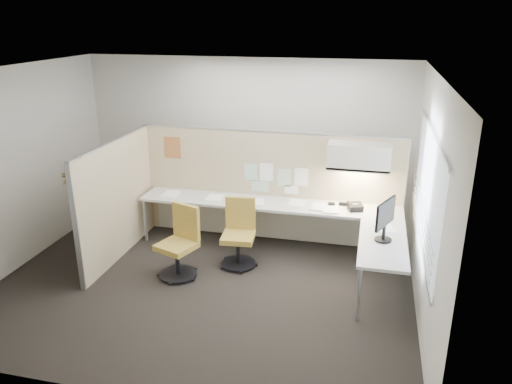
% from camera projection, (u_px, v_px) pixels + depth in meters
% --- Properties ---
extents(floor, '(5.50, 4.50, 0.01)m').
position_uv_depth(floor, '(206.00, 281.00, 6.82)').
color(floor, black).
rests_on(floor, ground).
extents(ceiling, '(5.50, 4.50, 0.01)m').
position_uv_depth(ceiling, '(198.00, 71.00, 5.88)').
color(ceiling, white).
rests_on(ceiling, wall_back).
extents(wall_back, '(5.50, 0.02, 2.80)m').
position_uv_depth(wall_back, '(246.00, 142.00, 8.41)').
color(wall_back, beige).
rests_on(wall_back, ground).
extents(wall_front, '(5.50, 0.02, 2.80)m').
position_uv_depth(wall_front, '(116.00, 266.00, 4.29)').
color(wall_front, beige).
rests_on(wall_front, ground).
extents(wall_left, '(0.02, 4.50, 2.80)m').
position_uv_depth(wall_left, '(15.00, 169.00, 6.95)').
color(wall_left, beige).
rests_on(wall_left, ground).
extents(wall_right, '(0.02, 4.50, 2.80)m').
position_uv_depth(wall_right, '(428.00, 202.00, 5.75)').
color(wall_right, beige).
rests_on(wall_right, ground).
extents(window_pane, '(0.01, 2.80, 1.30)m').
position_uv_depth(window_pane, '(427.00, 189.00, 5.71)').
color(window_pane, '#95A0AD').
rests_on(window_pane, wall_right).
extents(partition_back, '(4.10, 0.06, 1.75)m').
position_uv_depth(partition_back, '(270.00, 186.00, 7.87)').
color(partition_back, tan).
rests_on(partition_back, floor).
extents(partition_left, '(0.06, 2.20, 1.75)m').
position_uv_depth(partition_left, '(118.00, 200.00, 7.31)').
color(partition_left, tan).
rests_on(partition_left, floor).
extents(desk, '(4.00, 2.07, 0.73)m').
position_uv_depth(desk, '(288.00, 216.00, 7.45)').
color(desk, beige).
rests_on(desk, floor).
extents(overhead_bin, '(0.90, 0.36, 0.38)m').
position_uv_depth(overhead_bin, '(359.00, 156.00, 7.17)').
color(overhead_bin, beige).
rests_on(overhead_bin, partition_back).
extents(task_light_strip, '(0.60, 0.06, 0.02)m').
position_uv_depth(task_light_strip, '(358.00, 170.00, 7.24)').
color(task_light_strip, '#FFEABF').
rests_on(task_light_strip, overhead_bin).
extents(pinned_papers, '(1.01, 0.00, 0.47)m').
position_uv_depth(pinned_papers, '(274.00, 178.00, 7.77)').
color(pinned_papers, '#8CBF8C').
rests_on(pinned_papers, partition_back).
extents(poster, '(0.28, 0.00, 0.35)m').
position_uv_depth(poster, '(172.00, 148.00, 8.01)').
color(poster, orange).
rests_on(poster, partition_back).
extents(chair_left, '(0.59, 0.61, 0.99)m').
position_uv_depth(chair_left, '(180.00, 244.00, 6.85)').
color(chair_left, black).
rests_on(chair_left, floor).
extents(chair_right, '(0.51, 0.52, 0.96)m').
position_uv_depth(chair_right, '(239.00, 235.00, 7.16)').
color(chair_right, black).
rests_on(chair_right, floor).
extents(monitor, '(0.24, 0.48, 0.54)m').
position_uv_depth(monitor, '(385.00, 218.00, 6.22)').
color(monitor, black).
rests_on(monitor, desk).
extents(phone, '(0.26, 0.25, 0.12)m').
position_uv_depth(phone, '(355.00, 207.00, 7.29)').
color(phone, black).
rests_on(phone, desk).
extents(stapler, '(0.14, 0.04, 0.05)m').
position_uv_depth(stapler, '(344.00, 204.00, 7.48)').
color(stapler, black).
rests_on(stapler, desk).
extents(tape_dispenser, '(0.10, 0.07, 0.06)m').
position_uv_depth(tape_dispenser, '(332.00, 205.00, 7.45)').
color(tape_dispenser, black).
rests_on(tape_dispenser, desk).
extents(coat_hook, '(0.18, 0.44, 1.32)m').
position_uv_depth(coat_hook, '(73.00, 183.00, 6.31)').
color(coat_hook, silver).
rests_on(coat_hook, partition_left).
extents(paper_stack_0, '(0.24, 0.31, 0.03)m').
position_uv_depth(paper_stack_0, '(171.00, 194.00, 7.93)').
color(paper_stack_0, white).
rests_on(paper_stack_0, desk).
extents(paper_stack_1, '(0.24, 0.30, 0.02)m').
position_uv_depth(paper_stack_1, '(215.00, 198.00, 7.77)').
color(paper_stack_1, white).
rests_on(paper_stack_1, desk).
extents(paper_stack_2, '(0.29, 0.34, 0.04)m').
position_uv_depth(paper_stack_2, '(256.00, 203.00, 7.54)').
color(paper_stack_2, white).
rests_on(paper_stack_2, desk).
extents(paper_stack_3, '(0.26, 0.32, 0.01)m').
position_uv_depth(paper_stack_3, '(296.00, 203.00, 7.57)').
color(paper_stack_3, white).
rests_on(paper_stack_3, desk).
extents(paper_stack_4, '(0.27, 0.33, 0.02)m').
position_uv_depth(paper_stack_4, '(330.00, 210.00, 7.30)').
color(paper_stack_4, white).
rests_on(paper_stack_4, desk).
extents(paper_stack_5, '(0.32, 0.36, 0.02)m').
position_uv_depth(paper_stack_5, '(385.00, 228.00, 6.67)').
color(paper_stack_5, white).
rests_on(paper_stack_5, desk).
extents(paper_stack_6, '(0.26, 0.32, 0.02)m').
position_uv_depth(paper_stack_6, '(319.00, 207.00, 7.40)').
color(paper_stack_6, white).
rests_on(paper_stack_6, desk).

